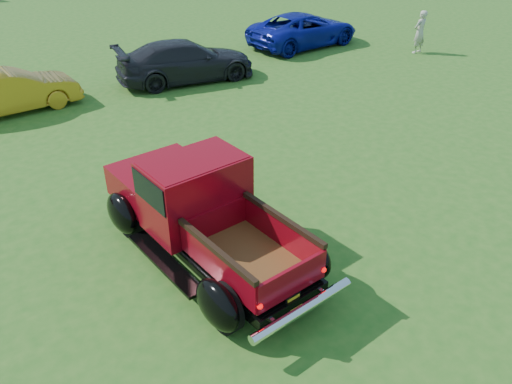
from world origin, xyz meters
name	(u,v)px	position (x,y,z in m)	size (l,w,h in m)	color
ground	(285,229)	(0.00, 0.00, 0.00)	(120.00, 120.00, 0.00)	#275B1A
pickup_truck	(196,207)	(-1.56, 0.47, 0.81)	(2.45, 4.74, 1.71)	black
show_car_yellow	(11,91)	(-2.77, 9.02, 0.60)	(1.27, 3.64, 1.20)	#BF8419
show_car_grey	(186,61)	(2.55, 8.67, 0.65)	(1.83, 4.50, 1.31)	black
show_car_blue	(304,30)	(8.50, 9.86, 0.65)	(2.17, 4.71, 1.31)	#0C138A
spectator	(420,32)	(11.50, 6.55, 0.79)	(0.58, 0.38, 1.59)	#A9A492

